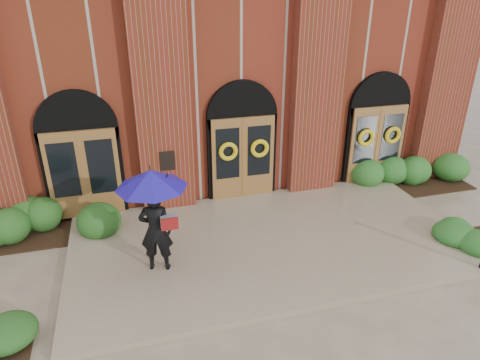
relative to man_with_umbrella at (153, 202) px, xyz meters
name	(u,v)px	position (x,y,z in m)	size (l,w,h in m)	color
ground	(272,247)	(2.88, 0.32, -1.87)	(90.00, 90.00, 0.00)	tan
landing	(270,241)	(2.88, 0.47, -1.79)	(10.00, 5.30, 0.15)	gray
church_building	(201,55)	(2.88, 9.11, 1.63)	(16.20, 12.53, 7.00)	maroon
man_with_umbrella	(153,202)	(0.00, 0.00, 0.00)	(1.85, 1.85, 2.45)	black
hedge_wall_left	(61,218)	(-2.32, 2.52, -1.43)	(3.39, 1.36, 0.87)	#23511B
hedge_wall_right	(415,174)	(8.61, 2.47, -1.43)	(3.38, 1.35, 0.87)	#275F21
hedge_front_right	(479,237)	(7.98, -1.05, -1.61)	(1.45, 1.25, 0.51)	#255D21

